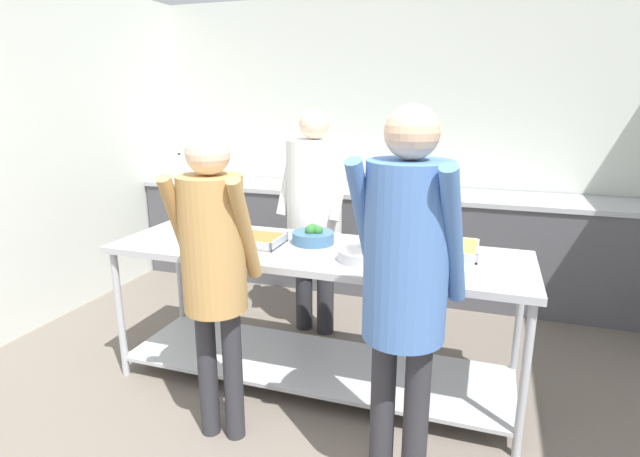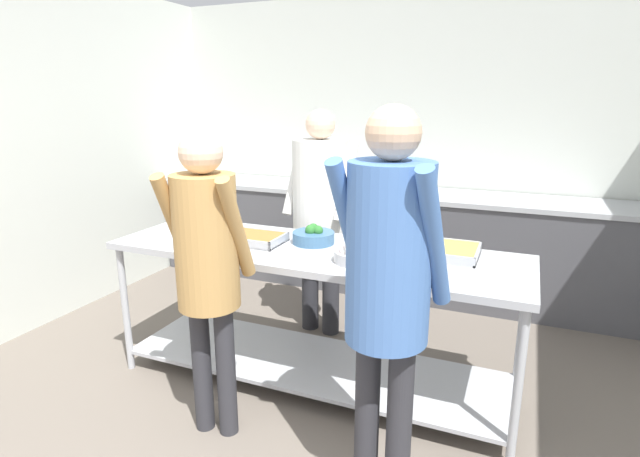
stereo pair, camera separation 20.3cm
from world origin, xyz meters
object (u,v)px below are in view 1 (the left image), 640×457
object	(u,v)px
guest_serving_right	(406,271)
water_bottle	(180,167)
guest_serving_left	(214,256)
sauce_pan	(362,255)
serving_tray_vegetables	(445,248)
cook_behind_counter	(314,201)
broccoli_bowl	(313,237)
plate_stack	(215,226)
serving_tray_roast	(249,240)

from	to	relation	value
guest_serving_right	water_bottle	world-z (taller)	guest_serving_right
guest_serving_left	sauce_pan	bearing A→B (deg)	39.96
sauce_pan	serving_tray_vegetables	size ratio (longest dim) A/B	1.10
guest_serving_right	cook_behind_counter	size ratio (longest dim) A/B	1.04
broccoli_bowl	serving_tray_vegetables	xyz separation A→B (m)	(0.79, 0.07, -0.02)
plate_stack	serving_tray_vegetables	size ratio (longest dim) A/B	0.72
plate_stack	guest_serving_left	xyz separation A→B (m)	(0.49, -0.84, 0.10)
serving_tray_roast	sauce_pan	distance (m)	0.74
plate_stack	guest_serving_left	world-z (taller)	guest_serving_left
guest_serving_right	broccoli_bowl	bearing A→B (deg)	128.78
broccoli_bowl	guest_serving_right	world-z (taller)	guest_serving_right
guest_serving_right	serving_tray_roast	bearing A→B (deg)	145.30
guest_serving_left	water_bottle	bearing A→B (deg)	126.93
broccoli_bowl	water_bottle	distance (m)	2.60
guest_serving_right	water_bottle	xyz separation A→B (m)	(-2.73, 2.49, -0.03)
cook_behind_counter	water_bottle	world-z (taller)	cook_behind_counter
plate_stack	serving_tray_vegetables	bearing A→B (deg)	-0.96
serving_tray_roast	guest_serving_left	size ratio (longest dim) A/B	0.26
broccoli_bowl	sauce_pan	xyz separation A→B (m)	(0.37, -0.23, -0.01)
plate_stack	serving_tray_roast	bearing A→B (deg)	-31.01
plate_stack	broccoli_bowl	world-z (taller)	broccoli_bowl
broccoli_bowl	cook_behind_counter	size ratio (longest dim) A/B	0.15
serving_tray_roast	plate_stack	bearing A→B (deg)	148.99
water_bottle	serving_tray_vegetables	bearing A→B (deg)	-28.86
serving_tray_roast	guest_serving_right	bearing A→B (deg)	-34.70
serving_tray_roast	sauce_pan	world-z (taller)	sauce_pan
water_bottle	guest_serving_right	bearing A→B (deg)	-42.37
sauce_pan	cook_behind_counter	distance (m)	0.98
cook_behind_counter	broccoli_bowl	bearing A→B (deg)	-71.36
sauce_pan	water_bottle	distance (m)	3.03
serving_tray_roast	water_bottle	world-z (taller)	water_bottle
serving_tray_vegetables	guest_serving_right	world-z (taller)	guest_serving_right
sauce_pan	guest_serving_right	distance (m)	0.74
serving_tray_roast	guest_serving_right	xyz separation A→B (m)	(1.07, -0.74, 0.17)
plate_stack	sauce_pan	xyz separation A→B (m)	(1.11, -0.33, 0.01)
serving_tray_vegetables	guest_serving_left	distance (m)	1.32
water_bottle	guest_serving_left	bearing A→B (deg)	-53.07
guest_serving_left	cook_behind_counter	distance (m)	1.32
sauce_pan	guest_serving_right	bearing A→B (deg)	-62.39
water_bottle	cook_behind_counter	bearing A→B (deg)	-29.71
broccoli_bowl	sauce_pan	bearing A→B (deg)	-32.55
broccoli_bowl	plate_stack	bearing A→B (deg)	172.96
broccoli_bowl	serving_tray_roast	bearing A→B (deg)	-160.29
plate_stack	cook_behind_counter	size ratio (longest dim) A/B	0.16
broccoli_bowl	serving_tray_vegetables	bearing A→B (deg)	4.80
serving_tray_roast	serving_tray_vegetables	world-z (taller)	same
broccoli_bowl	cook_behind_counter	xyz separation A→B (m)	(-0.19, 0.57, 0.10)
broccoli_bowl	guest_serving_left	distance (m)	0.79
water_bottle	plate_stack	bearing A→B (deg)	-49.85
serving_tray_vegetables	water_bottle	bearing A→B (deg)	151.14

